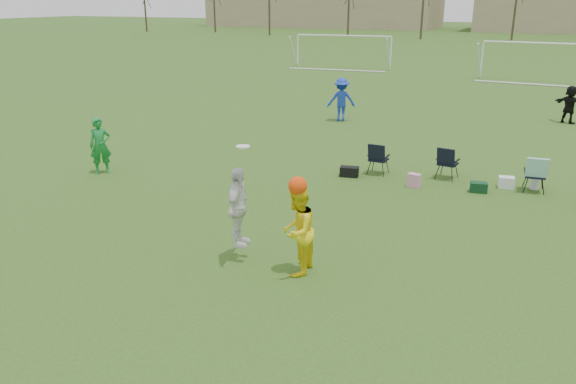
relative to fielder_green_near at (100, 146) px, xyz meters
The scene contains 8 objects.
ground 9.17m from the fielder_green_near, 31.30° to the right, with size 260.00×260.00×0.00m, color #2E531A.
fielder_green_near is the anchor object (origin of this frame).
fielder_blue 11.14m from the fielder_green_near, 68.15° to the left, with size 1.20×0.69×1.86m, color #1838B7.
fielder_black 19.18m from the fielder_green_near, 46.49° to the left, with size 1.48×0.47×1.60m, color black.
center_contest 8.42m from the fielder_green_near, 25.72° to the right, with size 1.97×1.03×2.43m.
sideline_setup 11.94m from the fielder_green_near, 16.31° to the left, with size 7.97×1.76×1.64m.
goal_left 29.36m from the fielder_green_near, 94.31° to the left, with size 7.39×0.76×2.46m.
goal_mid 29.72m from the fielder_green_near, 66.60° to the left, with size 7.40×0.63×2.46m.
Camera 1 is at (4.13, -8.01, 5.08)m, focal length 35.00 mm.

